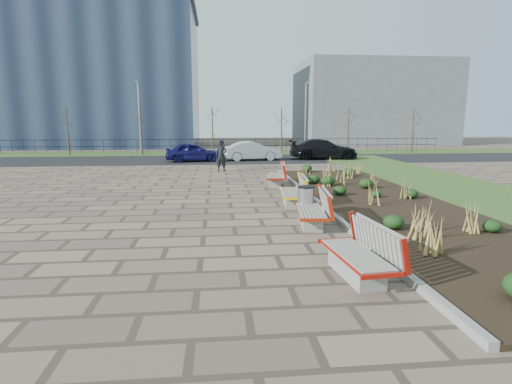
{
  "coord_description": "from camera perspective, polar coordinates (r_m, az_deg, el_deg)",
  "views": [
    {
      "loc": [
        0.4,
        -8.4,
        2.97
      ],
      "look_at": [
        1.5,
        3.0,
        0.9
      ],
      "focal_mm": 28.0,
      "sensor_mm": 36.0,
      "label": 1
    }
  ],
  "objects": [
    {
      "name": "ground",
      "position": [
        8.92,
        -7.87,
        -9.31
      ],
      "size": [
        120.0,
        120.0,
        0.0
      ],
      "primitive_type": "plane",
      "color": "#756450",
      "rests_on": "ground"
    },
    {
      "name": "planting_bed",
      "position": [
        14.91,
        17.72,
        -1.54
      ],
      "size": [
        4.5,
        18.0,
        0.1
      ],
      "primitive_type": "cube",
      "color": "black",
      "rests_on": "ground"
    },
    {
      "name": "planting_curb",
      "position": [
        14.15,
        9.02,
        -1.68
      ],
      "size": [
        0.16,
        18.0,
        0.15
      ],
      "primitive_type": "cube",
      "color": "gray",
      "rests_on": "ground"
    },
    {
      "name": "grass_verge_near",
      "position": [
        17.34,
        32.31,
        -1.15
      ],
      "size": [
        5.0,
        38.0,
        0.04
      ],
      "primitive_type": "cube",
      "color": "#33511E",
      "rests_on": "ground"
    },
    {
      "name": "grass_verge_far",
      "position": [
        36.52,
        -6.15,
        5.56
      ],
      "size": [
        80.0,
        5.0,
        0.04
      ],
      "primitive_type": "cube",
      "color": "#33511E",
      "rests_on": "ground"
    },
    {
      "name": "road",
      "position": [
        30.54,
        -6.26,
        4.63
      ],
      "size": [
        80.0,
        7.0,
        0.02
      ],
      "primitive_type": "cube",
      "color": "black",
      "rests_on": "ground"
    },
    {
      "name": "bench_a",
      "position": [
        7.92,
        14.1,
        -8.25
      ],
      "size": [
        1.1,
        2.18,
        1.0
      ],
      "primitive_type": null,
      "rotation": [
        0.0,
        0.0,
        0.1
      ],
      "color": "#A6150B",
      "rests_on": "ground"
    },
    {
      "name": "bench_b",
      "position": [
        11.41,
        7.8,
        -2.35
      ],
      "size": [
        1.15,
        2.19,
        1.0
      ],
      "primitive_type": null,
      "rotation": [
        0.0,
        0.0,
        -0.12
      ],
      "color": "#B6250C",
      "rests_on": "ground"
    },
    {
      "name": "bench_c",
      "position": [
        14.17,
        5.15,
        0.17
      ],
      "size": [
        1.08,
        2.17,
        1.0
      ],
      "primitive_type": null,
      "rotation": [
        0.0,
        0.0,
        -0.09
      ],
      "color": "yellow",
      "rests_on": "ground"
    },
    {
      "name": "bench_d",
      "position": [
        18.38,
        2.67,
        2.52
      ],
      "size": [
        1.12,
        2.19,
        1.0
      ],
      "primitive_type": null,
      "rotation": [
        0.0,
        0.0,
        -0.11
      ],
      "color": "#AF170B",
      "rests_on": "ground"
    },
    {
      "name": "litter_bin",
      "position": [
        12.39,
        7.11,
        -1.44
      ],
      "size": [
        0.5,
        0.5,
        0.95
      ],
      "primitive_type": "cylinder",
      "color": "#B2B2B7",
      "rests_on": "ground"
    },
    {
      "name": "pedestrian",
      "position": [
        23.37,
        -4.99,
        5.17
      ],
      "size": [
        0.73,
        0.55,
        1.83
      ],
      "primitive_type": "imported",
      "rotation": [
        0.0,
        0.0,
        -0.17
      ],
      "color": "black",
      "rests_on": "ground"
    },
    {
      "name": "car_blue",
      "position": [
        29.21,
        -8.96,
        5.66
      ],
      "size": [
        4.13,
        2.1,
        1.35
      ],
      "primitive_type": "imported",
      "rotation": [
        0.0,
        0.0,
        1.7
      ],
      "color": "#12114E",
      "rests_on": "road"
    },
    {
      "name": "car_silver",
      "position": [
        29.7,
        -0.46,
        5.9
      ],
      "size": [
        4.34,
        1.9,
        1.39
      ],
      "primitive_type": "imported",
      "rotation": [
        0.0,
        0.0,
        1.68
      ],
      "color": "#A8AAB0",
      "rests_on": "road"
    },
    {
      "name": "car_black",
      "position": [
        31.04,
        9.58,
        6.05
      ],
      "size": [
        5.25,
        2.32,
        1.5
      ],
      "primitive_type": "imported",
      "rotation": [
        0.0,
        0.0,
        1.53
      ],
      "color": "black",
      "rests_on": "road"
    },
    {
      "name": "tree_a",
      "position": [
        37.05,
        -25.32,
        7.84
      ],
      "size": [
        1.4,
        1.4,
        4.0
      ],
      "primitive_type": null,
      "color": "#4C3D2D",
      "rests_on": "grass_verge_far"
    },
    {
      "name": "tree_b",
      "position": [
        35.49,
        -16.07,
        8.36
      ],
      "size": [
        1.4,
        1.4,
        4.0
      ],
      "primitive_type": null,
      "color": "#4C3D2D",
      "rests_on": "grass_verge_far"
    },
    {
      "name": "tree_c",
      "position": [
        34.91,
        -6.24,
        8.67
      ],
      "size": [
        1.4,
        1.4,
        4.0
      ],
      "primitive_type": null,
      "color": "#4C3D2D",
      "rests_on": "grass_verge_far"
    },
    {
      "name": "tree_d",
      "position": [
        35.35,
        3.65,
        8.73
      ],
      "size": [
        1.4,
        1.4,
        4.0
      ],
      "primitive_type": null,
      "color": "#4C3D2D",
      "rests_on": "grass_verge_far"
    },
    {
      "name": "tree_e",
      "position": [
        36.79,
        13.02,
        8.55
      ],
      "size": [
        1.4,
        1.4,
        4.0
      ],
      "primitive_type": null,
      "color": "#4C3D2D",
      "rests_on": "grass_verge_far"
    },
    {
      "name": "tree_f",
      "position": [
        39.09,
        21.48,
        8.19
      ],
      "size": [
        1.4,
        1.4,
        4.0
      ],
      "primitive_type": null,
      "color": "#4C3D2D",
      "rests_on": "grass_verge_far"
    },
    {
      "name": "lamp_west",
      "position": [
        34.99,
        -16.3,
        9.96
      ],
      "size": [
        0.24,
        0.6,
        6.0
      ],
      "primitive_type": null,
      "color": "gray",
      "rests_on": "grass_verge_far"
    },
    {
      "name": "lamp_east",
      "position": [
        35.23,
        7.06,
        10.29
      ],
      "size": [
        0.24,
        0.6,
        6.0
      ],
      "primitive_type": null,
      "color": "gray",
      "rests_on": "grass_verge_far"
    },
    {
      "name": "railing_fence",
      "position": [
        37.97,
        -6.15,
        6.68
      ],
      "size": [
        44.0,
        0.1,
        1.2
      ],
      "primitive_type": null,
      "color": "black",
      "rests_on": "grass_verge_far"
    },
    {
      "name": "building_glass",
      "position": [
        53.52,
        -31.21,
        13.67
      ],
      "size": [
        40.0,
        14.0,
        15.0
      ],
      "primitive_type": "cube",
      "color": "#192338",
      "rests_on": "ground"
    },
    {
      "name": "building_grey",
      "position": [
        54.11,
        16.09,
        12.01
      ],
      "size": [
        18.0,
        12.0,
        10.0
      ],
      "primitive_type": "cube",
      "color": "slate",
      "rests_on": "ground"
    }
  ]
}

